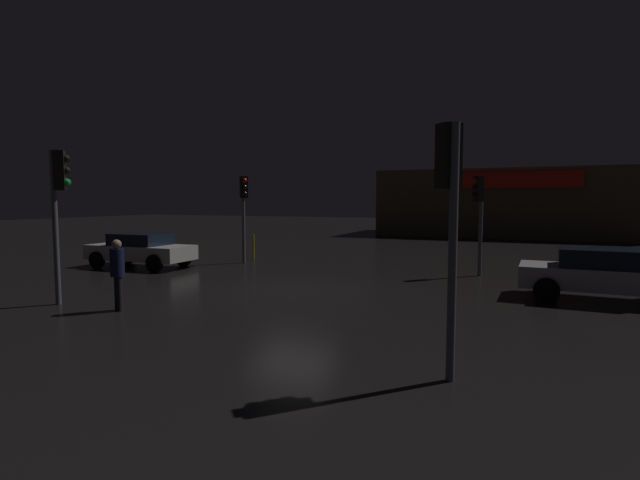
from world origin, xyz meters
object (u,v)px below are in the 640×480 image
Objects in this scene: traffic_signal_cross_right at (449,195)px; pedestrian at (117,269)px; store_building at (511,203)px; traffic_signal_opposite at (244,202)px; traffic_signal_cross_left at (59,195)px; car_near at (603,274)px; traffic_signal_main at (479,204)px; car_far at (141,249)px.

pedestrian is (-8.23, 1.51, -1.80)m from traffic_signal_cross_right.
store_building is 5.11× the size of traffic_signal_opposite.
traffic_signal_cross_right is 2.18× the size of pedestrian.
traffic_signal_cross_left reaches higher than car_near.
car_near is (13.28, 6.03, -2.14)m from traffic_signal_cross_left.
traffic_signal_cross_right reaches higher than traffic_signal_opposite.
traffic_signal_main is 13.45m from traffic_signal_cross_left.
traffic_signal_cross_left is 2.68m from pedestrian.
traffic_signal_opposite is 0.88× the size of car_near.
store_building is 4.35× the size of car_far.
car_near is 2.40× the size of pedestrian.
traffic_signal_main is 9.72m from traffic_signal_opposite.
traffic_signal_main is 0.84× the size of car_near.
car_near is at bearing 28.02° from pedestrian.
traffic_signal_cross_right is at bearing -87.64° from traffic_signal_main.
store_building is at bearing 88.54° from traffic_signal_main.
car_far is (-13.44, 7.83, -2.10)m from traffic_signal_cross_right.
store_building is 33.55m from traffic_signal_cross_right.
car_far is (-3.27, -2.73, -1.93)m from traffic_signal_opposite.
traffic_signal_cross_right is (10.18, -1.52, -0.05)m from traffic_signal_cross_left.
car_far is (-12.99, -2.96, -1.88)m from traffic_signal_main.
traffic_signal_cross_right is at bearing -30.24° from car_far.
traffic_signal_opposite is 14.66m from traffic_signal_cross_right.
traffic_signal_cross_right is 8.56m from pedestrian.
traffic_signal_main is 10.81m from traffic_signal_cross_right.
traffic_signal_main is at bearing -91.46° from store_building.
traffic_signal_cross_left reaches higher than pedestrian.
car_far is at bearing -117.82° from store_building.
pedestrian is at bearing -77.97° from traffic_signal_opposite.
store_building is 25.18m from traffic_signal_opposite.
store_building is at bearing 62.18° from car_far.
car_far is at bearing 129.47° from pedestrian.
car_near is at bearing -42.43° from traffic_signal_main.
traffic_signal_opposite is 0.93× the size of traffic_signal_cross_left.
traffic_signal_cross_right is at bearing -112.37° from car_near.
traffic_signal_main reaches higher than pedestrian.
traffic_signal_cross_left reaches higher than traffic_signal_main.
traffic_signal_opposite is 0.85× the size of car_far.
traffic_signal_main is at bearing 50.00° from pedestrian.
pedestrian is (5.20, -6.32, 0.30)m from car_far.
traffic_signal_main is 5.16m from car_near.
pedestrian is (1.93, -9.05, -1.63)m from traffic_signal_opposite.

